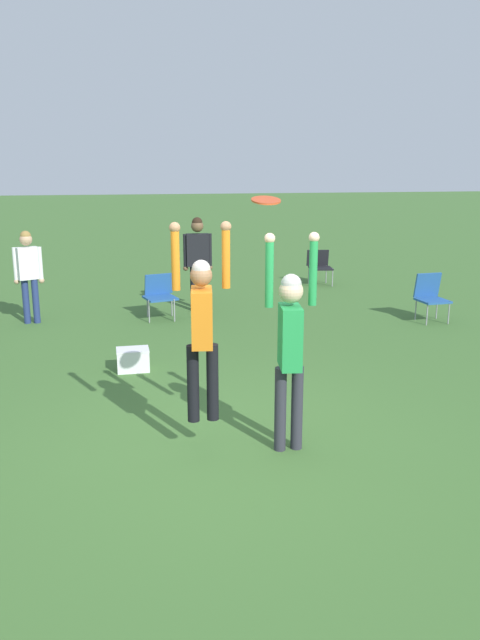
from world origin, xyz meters
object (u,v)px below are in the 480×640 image
object	(u,v)px
camping_chair_2	(319,264)
camping_chair_4	(160,293)
cooler_box	(133,360)
person_defending	(290,338)
person_spectator_near	(198,254)
camping_chair_0	(430,294)
person_spectator_far	(28,269)
person_jumping	(202,320)
frisbee	(266,200)

from	to	relation	value
camping_chair_2	camping_chair_4	size ratio (longest dim) A/B	1.00
camping_chair_2	cooler_box	size ratio (longest dim) A/B	1.84
person_defending	person_spectator_near	xyz separation A→B (m)	(0.01, 6.48, -0.05)
camping_chair_0	camping_chair_2	world-z (taller)	camping_chair_0
person_defending	camping_chair_2	bearing A→B (deg)	167.41
camping_chair_0	person_spectator_far	bearing A→B (deg)	-14.25
person_jumping	frisbee	xyz separation A→B (m)	(0.58, -0.20, 1.14)
camping_chair_0	person_spectator_far	distance (m)	7.42
frisbee	cooler_box	xyz separation A→B (m)	(-1.17, 2.97, -2.37)
camping_chair_0	person_spectator_near	distance (m)	4.52
camping_chair_4	cooler_box	bearing A→B (deg)	64.24
camping_chair_2	camping_chair_0	bearing A→B (deg)	110.07
person_defending	cooler_box	size ratio (longest dim) A/B	4.88
camping_chair_2	cooler_box	world-z (taller)	camping_chair_2
camping_chair_2	person_spectator_far	size ratio (longest dim) A/B	0.49
camping_chair_2	person_spectator_far	bearing A→B (deg)	30.39
camping_chair_4	person_spectator_near	xyz separation A→B (m)	(0.81, 0.51, 0.65)
camping_chair_2	frisbee	bearing A→B (deg)	76.13
camping_chair_0	cooler_box	size ratio (longest dim) A/B	1.95
camping_chair_2	cooler_box	xyz separation A→B (m)	(-4.76, -5.78, -0.34)
camping_chair_2	person_spectator_near	bearing A→B (deg)	42.10
camping_chair_4	person_jumping	bearing A→B (deg)	75.55
person_jumping	camping_chair_2	bearing A→B (deg)	-17.68
person_defending	cooler_box	bearing A→B (deg)	-145.22
person_defending	camping_chair_2	xyz separation A→B (m)	(3.31, 8.69, -0.69)
person_jumping	person_spectator_near	world-z (taller)	person_jumping
cooler_box	camping_chair_4	bearing A→B (deg)	78.15
camping_chair_4	cooler_box	size ratio (longest dim) A/B	1.83
frisbee	person_spectator_near	world-z (taller)	frisbee
person_jumping	camping_chair_2	size ratio (longest dim) A/B	2.37
person_jumping	person_defending	distance (m)	0.89
person_jumping	cooler_box	world-z (taller)	person_jumping
person_defending	frisbee	xyz separation A→B (m)	(-0.28, -0.07, 1.34)
person_spectator_near	camping_chair_2	bearing A→B (deg)	37.57
person_jumping	frisbee	world-z (taller)	frisbee
camping_chair_2	camping_chair_4	bearing A→B (deg)	41.78
camping_chair_0	person_spectator_near	size ratio (longest dim) A/B	0.48
person_jumping	person_defending	xyz separation A→B (m)	(0.86, -0.12, -0.20)
person_spectator_near	person_spectator_far	world-z (taller)	person_spectator_near
frisbee	person_jumping	bearing A→B (deg)	161.41
frisbee	camping_chair_0	world-z (taller)	frisbee
person_defending	person_spectator_near	bearing A→B (deg)	-171.79
frisbee	camping_chair_0	xyz separation A→B (m)	(4.40, 4.81, -2.02)
person_jumping	person_spectator_near	xyz separation A→B (m)	(0.86, 6.36, -0.24)
camping_chair_2	person_spectator_near	distance (m)	4.02
person_spectator_near	cooler_box	world-z (taller)	person_spectator_near
person_jumping	cooler_box	distance (m)	3.09
camping_chair_2	camping_chair_4	distance (m)	4.92
camping_chair_0	person_defending	bearing A→B (deg)	45.10
person_spectator_near	person_jumping	bearing A→B (deg)	-93.85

